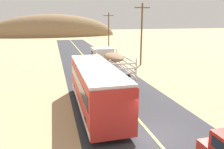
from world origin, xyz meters
TOP-DOWN VIEW (x-y plane):
  - ground_plane at (0.00, 0.00)m, footprint 240.00×240.00m
  - road_surface at (0.00, 0.00)m, footprint 8.00×120.00m
  - road_centre_line at (0.00, 0.00)m, footprint 0.16×117.60m
  - livestock_truck at (0.69, 14.24)m, footprint 2.53×9.70m
  - bus at (-2.33, 4.70)m, footprint 2.54×10.00m
  - power_pole_mid at (6.80, 18.90)m, footprint 2.20×0.24m
  - power_pole_far at (6.80, 37.68)m, footprint 2.20×0.24m
  - distant_hill at (-5.14, 78.20)m, footprint 47.57×16.49m

SIDE VIEW (x-z plane):
  - ground_plane at x=0.00m, z-range 0.00..0.00m
  - distant_hill at x=-5.14m, z-range -8.00..8.00m
  - road_surface at x=0.00m, z-range 0.00..0.02m
  - road_centre_line at x=0.00m, z-range 0.02..0.02m
  - bus at x=-2.33m, z-range 0.14..3.35m
  - livestock_truck at x=0.69m, z-range 0.28..3.30m
  - power_pole_far at x=6.80m, z-range 0.29..7.90m
  - power_pole_mid at x=6.80m, z-range 0.29..8.72m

